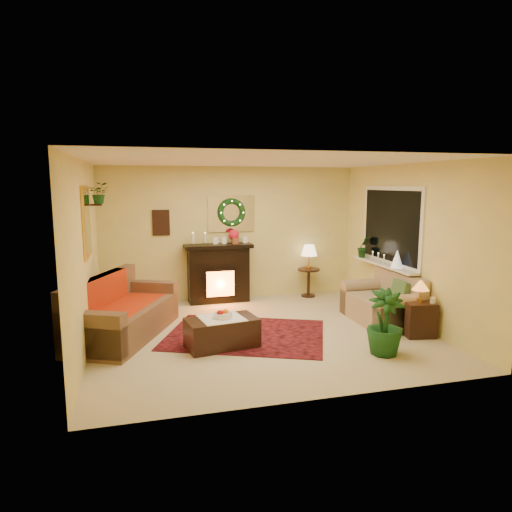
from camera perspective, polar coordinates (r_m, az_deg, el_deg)
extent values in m
plane|color=beige|center=(7.12, 0.73, -9.61)|extent=(5.00, 5.00, 0.00)
plane|color=white|center=(6.75, 0.78, 11.78)|extent=(5.00, 5.00, 0.00)
plane|color=#EFD88C|center=(8.98, -3.11, 2.80)|extent=(5.00, 5.00, 0.00)
plane|color=#EFD88C|center=(4.72, 8.13, -3.04)|extent=(5.00, 5.00, 0.00)
plane|color=#EFD88C|center=(6.60, -20.63, -0.06)|extent=(4.50, 4.50, 0.00)
plane|color=#EFD88C|center=(7.86, 18.60, 1.43)|extent=(4.50, 4.50, 0.00)
cube|color=maroon|center=(7.05, -1.31, -9.77)|extent=(2.84, 2.53, 0.01)
cube|color=brown|center=(7.14, -16.15, -6.32)|extent=(1.73, 2.31, 0.91)
cube|color=#DD4B25|center=(7.29, -16.30, -5.80)|extent=(0.85, 1.38, 0.02)
cube|color=black|center=(8.84, -4.72, -2.24)|extent=(1.16, 0.39, 1.06)
sphere|color=red|center=(8.80, -2.81, 2.67)|extent=(0.20, 0.20, 0.20)
cylinder|color=white|center=(8.63, -7.87, 2.20)|extent=(0.06, 0.06, 0.19)
cylinder|color=silver|center=(8.70, -6.39, 2.28)|extent=(0.06, 0.06, 0.17)
cube|color=white|center=(8.93, -3.11, 5.34)|extent=(0.92, 0.02, 0.72)
torus|color=#194719|center=(8.89, -3.05, 5.45)|extent=(0.55, 0.11, 0.55)
cube|color=#381E11|center=(8.77, -11.79, 4.11)|extent=(0.32, 0.03, 0.48)
cube|color=gold|center=(6.85, -20.43, 4.05)|extent=(0.03, 0.84, 1.00)
imported|color=#194719|center=(7.57, -18.93, 6.23)|extent=(0.33, 0.28, 0.36)
cube|color=gray|center=(7.83, 15.37, -5.00)|extent=(0.84, 1.43, 0.82)
cube|color=white|center=(8.29, 16.52, 3.64)|extent=(0.03, 1.86, 1.36)
cube|color=black|center=(8.28, 16.43, 3.64)|extent=(0.02, 1.70, 1.22)
cube|color=white|center=(8.32, 15.69, -1.03)|extent=(0.22, 1.86, 0.04)
cone|color=white|center=(7.92, 17.22, -0.34)|extent=(0.20, 0.20, 0.31)
imported|color=black|center=(8.87, 13.26, 1.09)|extent=(0.28, 0.23, 0.52)
cylinder|color=black|center=(9.32, 6.58, -3.09)|extent=(0.51, 0.51, 0.58)
cone|color=#FFD8A6|center=(9.23, 6.65, 0.29)|extent=(0.32, 0.32, 0.50)
cube|color=black|center=(7.37, 19.62, -7.31)|extent=(0.50, 0.50, 0.52)
cone|color=orange|center=(7.22, 19.88, -3.76)|extent=(0.25, 0.25, 0.37)
cube|color=#542411|center=(6.51, -4.29, -9.50)|extent=(1.05, 0.69, 0.41)
cylinder|color=silver|center=(6.46, -4.16, -7.43)|extent=(0.27, 0.27, 0.06)
imported|color=#113515|center=(6.39, 15.84, -7.94)|extent=(1.65, 1.65, 2.65)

